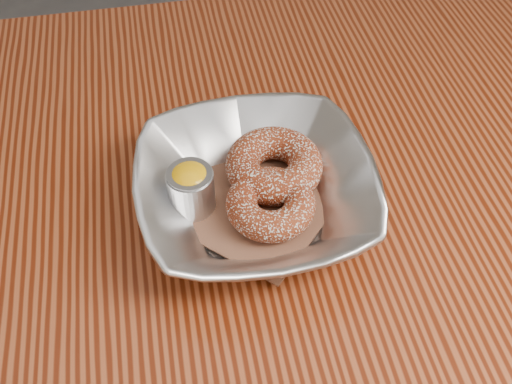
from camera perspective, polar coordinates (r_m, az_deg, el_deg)
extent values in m
cube|color=maroon|center=(0.67, -1.00, -1.18)|extent=(1.20, 0.80, 0.04)
cube|color=#502212|center=(1.32, 20.10, 2.96)|extent=(0.06, 0.06, 0.71)
imported|color=silver|center=(0.62, 0.00, 0.00)|extent=(0.24, 0.24, 0.06)
cube|color=brown|center=(0.63, 0.00, -1.25)|extent=(0.21, 0.21, 0.00)
torus|color=maroon|center=(0.64, 1.72, 2.57)|extent=(0.13, 0.13, 0.04)
torus|color=maroon|center=(0.61, 1.41, -1.14)|extent=(0.11, 0.11, 0.03)
cylinder|color=silver|center=(0.62, -6.19, 0.12)|extent=(0.05, 0.05, 0.05)
cylinder|color=gray|center=(0.61, -6.22, 0.37)|extent=(0.05, 0.05, 0.04)
ellipsoid|color=#FFB207|center=(0.60, -6.33, 1.32)|extent=(0.04, 0.04, 0.03)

